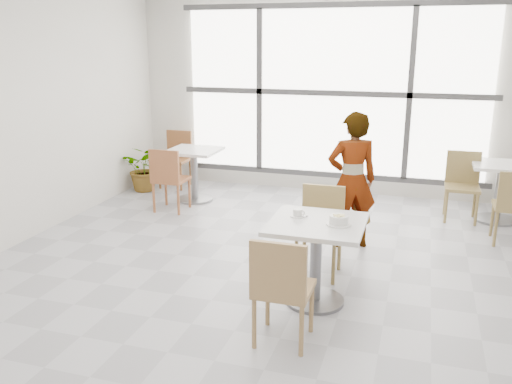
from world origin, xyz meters
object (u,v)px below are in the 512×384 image
(coffee_cup, at_px, (298,213))
(bg_chair_left_near, at_px, (168,176))
(bg_table_left, at_px, (194,167))
(bg_chair_right_far, at_px, (462,181))
(plant_left, at_px, (145,168))
(bg_chair_left_far, at_px, (177,155))
(person, at_px, (352,180))
(main_table, at_px, (316,247))
(bg_table_right, at_px, (500,184))
(oatmeal_bowl, at_px, (339,220))
(chair_far, at_px, (321,224))
(chair_near, at_px, (281,285))

(coffee_cup, distance_m, bg_chair_left_near, 2.93)
(bg_table_left, bearing_deg, bg_chair_right_far, 4.16)
(coffee_cup, bearing_deg, plant_left, 137.52)
(bg_chair_left_far, height_order, plant_left, bg_chair_left_far)
(person, bearing_deg, coffee_cup, 55.63)
(bg_chair_right_far, height_order, plant_left, bg_chair_right_far)
(main_table, bearing_deg, bg_table_left, 131.20)
(bg_table_right, xyz_separation_m, plant_left, (-5.00, -0.04, -0.13))
(oatmeal_bowl, relative_size, bg_table_left, 0.28)
(bg_chair_left_near, bearing_deg, coffee_cup, 139.16)
(chair_far, height_order, bg_chair_right_far, same)
(person, relative_size, bg_table_right, 2.02)
(main_table, xyz_separation_m, person, (0.10, 1.47, 0.24))
(person, relative_size, plant_left, 2.14)
(bg_table_right, bearing_deg, chair_near, -117.27)
(main_table, distance_m, chair_far, 0.67)
(oatmeal_bowl, xyz_separation_m, coffee_cup, (-0.38, 0.11, -0.01))
(person, distance_m, bg_chair_left_far, 3.50)
(chair_near, relative_size, bg_chair_left_near, 1.00)
(oatmeal_bowl, xyz_separation_m, bg_table_right, (1.60, 2.93, -0.31))
(plant_left, bearing_deg, coffee_cup, -42.48)
(oatmeal_bowl, distance_m, bg_chair_left_far, 4.53)
(bg_table_left, height_order, bg_chair_left_near, bg_chair_left_near)
(main_table, distance_m, bg_table_left, 3.47)
(person, bearing_deg, bg_chair_left_near, -34.43)
(coffee_cup, bearing_deg, oatmeal_bowl, -16.97)
(chair_near, xyz_separation_m, person, (0.21, 2.24, 0.26))
(chair_near, relative_size, chair_far, 1.00)
(coffee_cup, bearing_deg, chair_near, -84.68)
(bg_chair_left_near, bearing_deg, bg_table_left, -99.61)
(bg_chair_right_far, bearing_deg, bg_table_right, 3.53)
(person, bearing_deg, bg_chair_right_far, -153.96)
(bg_chair_right_far, bearing_deg, chair_far, -122.74)
(main_table, relative_size, bg_chair_left_far, 0.92)
(bg_chair_left_far, bearing_deg, chair_near, -55.68)
(bg_chair_right_far, relative_size, plant_left, 1.23)
(bg_chair_left_far, bearing_deg, bg_chair_right_far, -5.63)
(chair_near, height_order, person, person)
(chair_far, distance_m, bg_chair_right_far, 2.63)
(bg_table_left, height_order, bg_table_right, same)
(main_table, distance_m, bg_chair_left_far, 4.38)
(main_table, height_order, oatmeal_bowl, oatmeal_bowl)
(oatmeal_bowl, relative_size, bg_table_right, 0.28)
(oatmeal_bowl, bearing_deg, bg_table_right, 61.36)
(chair_far, distance_m, oatmeal_bowl, 0.79)
(main_table, relative_size, chair_far, 0.92)
(oatmeal_bowl, bearing_deg, bg_chair_right_far, 68.35)
(chair_near, relative_size, coffee_cup, 5.47)
(coffee_cup, relative_size, person, 0.10)
(main_table, bearing_deg, oatmeal_bowl, -6.82)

